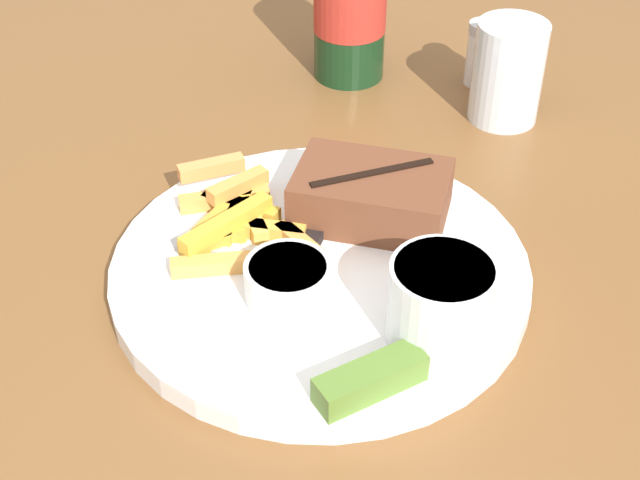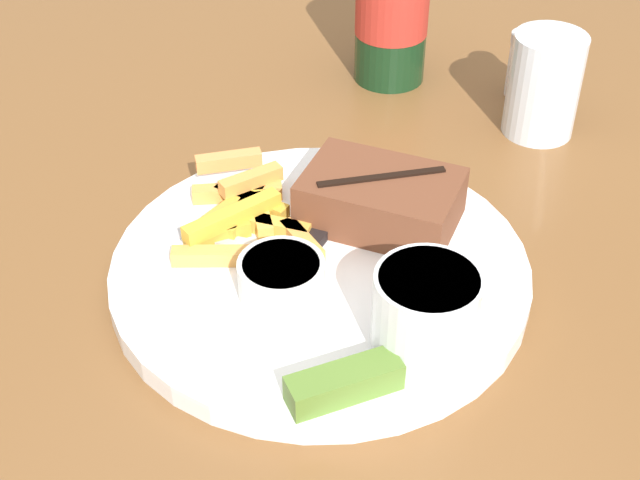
% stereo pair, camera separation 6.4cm
% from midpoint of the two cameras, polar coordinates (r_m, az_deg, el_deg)
% --- Properties ---
extents(dining_table, '(1.53, 1.33, 0.77)m').
position_cam_midpoint_polar(dining_table, '(0.71, -2.60, -6.57)').
color(dining_table, brown).
rests_on(dining_table, ground_plane).
extents(dinner_plate, '(0.31, 0.31, 0.02)m').
position_cam_midpoint_polar(dinner_plate, '(0.66, -2.78, -2.09)').
color(dinner_plate, white).
rests_on(dinner_plate, dining_table).
extents(steak_portion, '(0.12, 0.08, 0.04)m').
position_cam_midpoint_polar(steak_portion, '(0.68, 0.64, 2.79)').
color(steak_portion, brown).
rests_on(steak_portion, dinner_plate).
extents(fries_pile, '(0.14, 0.14, 0.02)m').
position_cam_midpoint_polar(fries_pile, '(0.68, -8.04, 1.28)').
color(fries_pile, '#E29646').
rests_on(fries_pile, dinner_plate).
extents(coleslaw_cup, '(0.07, 0.07, 0.06)m').
position_cam_midpoint_polar(coleslaw_cup, '(0.57, 4.61, -3.91)').
color(coleslaw_cup, white).
rests_on(coleslaw_cup, dinner_plate).
extents(dipping_sauce_cup, '(0.06, 0.06, 0.03)m').
position_cam_midpoint_polar(dipping_sauce_cup, '(0.61, -5.04, -2.67)').
color(dipping_sauce_cup, silver).
rests_on(dipping_sauce_cup, dinner_plate).
extents(pickle_spear, '(0.06, 0.07, 0.02)m').
position_cam_midpoint_polar(pickle_spear, '(0.55, -0.08, -9.06)').
color(pickle_spear, '#567A2D').
rests_on(pickle_spear, dinner_plate).
extents(fork_utensil, '(0.13, 0.03, 0.00)m').
position_cam_midpoint_polar(fork_utensil, '(0.67, -9.63, -0.59)').
color(fork_utensil, '#B7B7BC').
rests_on(fork_utensil, dinner_plate).
extents(knife_utensil, '(0.02, 0.17, 0.01)m').
position_cam_midpoint_polar(knife_utensil, '(0.68, -2.71, 0.92)').
color(knife_utensil, '#B7B7BC').
rests_on(knife_utensil, dinner_plate).
extents(beer_bottle, '(0.07, 0.07, 0.22)m').
position_cam_midpoint_polar(beer_bottle, '(0.89, -0.17, 14.97)').
color(beer_bottle, '#143319').
rests_on(beer_bottle, dining_table).
extents(drinking_glass, '(0.06, 0.06, 0.09)m').
position_cam_midpoint_polar(drinking_glass, '(0.84, 9.79, 10.47)').
color(drinking_glass, silver).
rests_on(drinking_glass, dining_table).
extents(salt_shaker, '(0.03, 0.03, 0.07)m').
position_cam_midpoint_polar(salt_shaker, '(0.90, 8.24, 11.69)').
color(salt_shaker, white).
rests_on(salt_shaker, dining_table).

